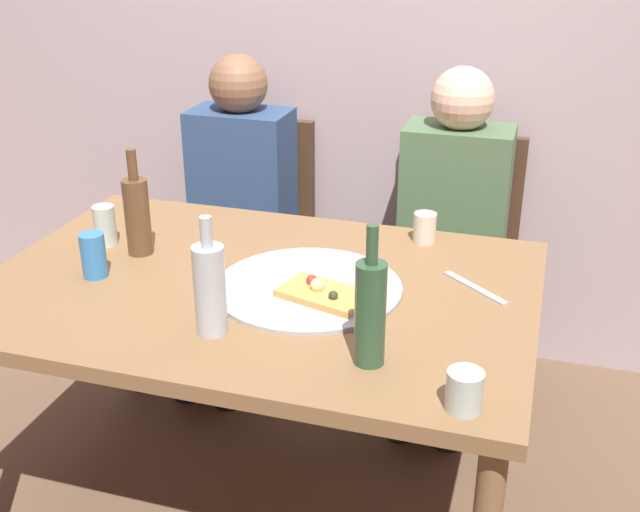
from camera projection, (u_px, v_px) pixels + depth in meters
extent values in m
plane|color=brown|center=(266.00, 500.00, 2.36)|extent=(8.00, 8.00, 0.00)
cube|color=#B29EA3|center=(366.00, 9.00, 2.81)|extent=(6.00, 0.10, 2.60)
cube|color=olive|center=(258.00, 289.00, 2.07)|extent=(1.44, 0.99, 0.04)
cylinder|color=olive|center=(131.00, 304.00, 2.77)|extent=(0.06, 0.06, 0.69)
cylinder|color=olive|center=(512.00, 362.00, 2.42)|extent=(0.06, 0.06, 0.69)
cylinder|color=#ADADB2|center=(309.00, 287.00, 2.02)|extent=(0.49, 0.49, 0.01)
cube|color=tan|center=(324.00, 294.00, 1.95)|extent=(0.25, 0.19, 0.02)
sphere|color=#EAD184|center=(317.00, 285.00, 1.95)|extent=(0.04, 0.04, 0.04)
sphere|color=#2D381E|center=(333.00, 296.00, 1.91)|extent=(0.02, 0.02, 0.02)
sphere|color=#B22D23|center=(312.00, 280.00, 1.99)|extent=(0.03, 0.03, 0.03)
cylinder|color=#2D5133|center=(370.00, 314.00, 1.65)|extent=(0.07, 0.07, 0.24)
cylinder|color=#2D5133|center=(372.00, 245.00, 1.59)|extent=(0.03, 0.03, 0.09)
cylinder|color=brown|center=(137.00, 217.00, 2.19)|extent=(0.07, 0.07, 0.22)
cylinder|color=brown|center=(132.00, 165.00, 2.13)|extent=(0.03, 0.03, 0.09)
cylinder|color=#B2BCC1|center=(210.00, 290.00, 1.78)|extent=(0.07, 0.07, 0.22)
cylinder|color=#B2BCC1|center=(206.00, 232.00, 1.72)|extent=(0.03, 0.03, 0.07)
cylinder|color=#B7C6BC|center=(105.00, 225.00, 2.27)|extent=(0.06, 0.06, 0.12)
cylinder|color=beige|center=(425.00, 228.00, 2.29)|extent=(0.07, 0.07, 0.09)
cylinder|color=#B7C6BC|center=(464.00, 391.00, 1.53)|extent=(0.07, 0.07, 0.08)
cylinder|color=#337AC1|center=(93.00, 255.00, 2.07)|extent=(0.07, 0.07, 0.12)
cube|color=#B7B7BC|center=(475.00, 287.00, 2.03)|extent=(0.18, 0.16, 0.01)
cube|color=#472D1E|center=(243.00, 246.00, 2.99)|extent=(0.44, 0.44, 0.05)
cube|color=#472D1E|center=(260.00, 174.00, 3.07)|extent=(0.44, 0.04, 0.45)
cylinder|color=#472D1E|center=(274.00, 331.00, 2.87)|extent=(0.04, 0.04, 0.42)
cylinder|color=#472D1E|center=(180.00, 316.00, 2.97)|extent=(0.04, 0.04, 0.42)
cylinder|color=#472D1E|center=(306.00, 287.00, 3.20)|extent=(0.04, 0.04, 0.42)
cylinder|color=#472D1E|center=(221.00, 275.00, 3.30)|extent=(0.04, 0.04, 0.42)
cube|color=#472D1E|center=(449.00, 271.00, 2.78)|extent=(0.44, 0.44, 0.05)
cube|color=#472D1E|center=(461.00, 194.00, 2.86)|extent=(0.44, 0.04, 0.45)
cylinder|color=#472D1E|center=(492.00, 364.00, 2.66)|extent=(0.04, 0.04, 0.42)
cylinder|color=#472D1E|center=(383.00, 347.00, 2.76)|extent=(0.04, 0.04, 0.42)
cylinder|color=#472D1E|center=(501.00, 313.00, 2.99)|extent=(0.04, 0.04, 0.42)
cylinder|color=#472D1E|center=(404.00, 300.00, 3.09)|extent=(0.04, 0.04, 0.42)
cube|color=navy|center=(242.00, 180.00, 2.90)|extent=(0.36, 0.22, 0.52)
sphere|color=brown|center=(238.00, 84.00, 2.75)|extent=(0.21, 0.21, 0.21)
cylinder|color=black|center=(245.00, 267.00, 2.81)|extent=(0.12, 0.40, 0.12)
cylinder|color=black|center=(204.00, 262.00, 2.85)|extent=(0.12, 0.40, 0.12)
cylinder|color=black|center=(226.00, 349.00, 2.73)|extent=(0.11, 0.11, 0.45)
cylinder|color=black|center=(184.00, 342.00, 2.77)|extent=(0.11, 0.11, 0.45)
cube|color=#4C6B47|center=(455.00, 201.00, 2.69)|extent=(0.36, 0.22, 0.52)
sphere|color=beige|center=(463.00, 99.00, 2.54)|extent=(0.21, 0.21, 0.21)
cylinder|color=black|center=(465.00, 297.00, 2.60)|extent=(0.12, 0.40, 0.12)
cylinder|color=black|center=(417.00, 290.00, 2.64)|extent=(0.12, 0.40, 0.12)
cylinder|color=black|center=(452.00, 386.00, 2.52)|extent=(0.11, 0.11, 0.45)
cylinder|color=black|center=(403.00, 378.00, 2.56)|extent=(0.11, 0.11, 0.45)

